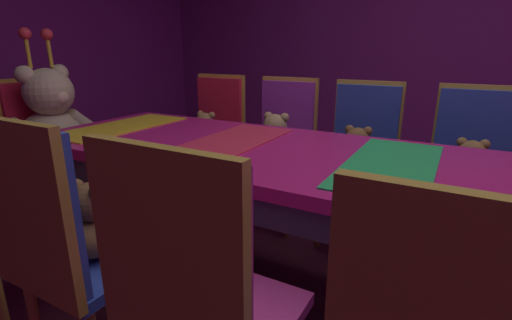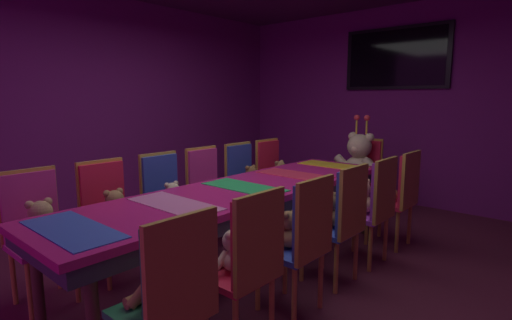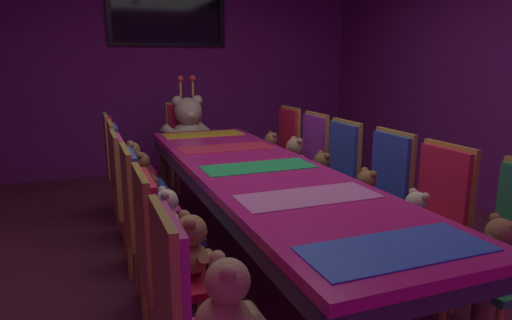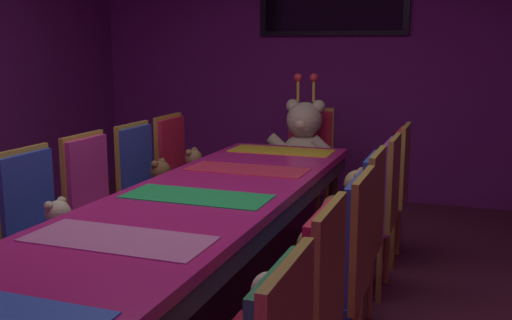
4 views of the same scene
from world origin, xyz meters
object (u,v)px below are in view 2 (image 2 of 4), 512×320
(teddy_left_4, at_px, (252,179))
(chair_right_1, at_px, (250,255))
(chair_left_3, at_px, (206,184))
(wall_tv, at_px, (396,58))
(teddy_left_1, at_px, (116,210))
(chair_left_4, at_px, (243,176))
(teddy_left_5, at_px, (280,173))
(chair_left_5, at_px, (272,170))
(teddy_right_1, at_px, (233,253))
(throne_chair, at_px, (364,168))
(chair_left_1, at_px, (107,206))
(chair_left_0, at_px, (34,222))
(teddy_right_0, at_px, (156,285))
(chair_right_2, at_px, (305,233))
(chair_right_0, at_px, (173,291))
(chair_right_4, at_px, (376,201))
(teddy_left_2, at_px, (173,198))
(chair_right_5, at_px, (402,190))
(chair_left_2, at_px, (164,194))
(chair_right_3, at_px, (344,214))
(teddy_right_2, at_px, (288,231))
(teddy_right_4, at_px, (361,198))
(teddy_left_0, at_px, (42,226))
(teddy_right_3, at_px, (328,212))
(teddy_right_5, at_px, (388,190))
(king_teddy_bear, at_px, (359,160))
(banquet_table, at_px, (244,196))

(teddy_left_4, xyz_separation_m, chair_right_1, (1.49, -1.67, 0.02))
(chair_left_3, bearing_deg, wall_tv, 73.34)
(teddy_left_1, bearing_deg, wall_tv, 80.43)
(chair_left_4, xyz_separation_m, teddy_left_5, (0.14, 0.54, -0.02))
(chair_left_5, xyz_separation_m, teddy_left_5, (0.14, 0.00, -0.02))
(teddy_right_1, height_order, throne_chair, throne_chair)
(chair_left_1, bearing_deg, chair_left_0, -90.12)
(teddy_right_0, height_order, teddy_right_1, teddy_right_0)
(teddy_left_4, bearing_deg, chair_right_2, -37.01)
(chair_right_0, height_order, throne_chair, same)
(chair_right_0, xyz_separation_m, chair_right_4, (0.00, 2.21, 0.00))
(teddy_left_2, xyz_separation_m, teddy_right_0, (1.36, -1.12, 0.01))
(chair_right_2, bearing_deg, wall_tv, -76.28)
(chair_right_5, bearing_deg, teddy_left_4, 20.11)
(chair_left_2, relative_size, chair_left_3, 1.00)
(teddy_left_1, relative_size, chair_right_3, 0.33)
(chair_left_0, bearing_deg, chair_right_3, 46.49)
(teddy_right_2, xyz_separation_m, teddy_right_4, (-0.01, 1.12, 0.02))
(chair_left_1, distance_m, chair_right_2, 1.73)
(teddy_left_0, height_order, teddy_right_3, teddy_left_0)
(teddy_left_2, relative_size, chair_right_3, 0.29)
(chair_left_3, distance_m, teddy_right_4, 1.61)
(chair_left_2, xyz_separation_m, chair_right_1, (1.62, -0.56, 0.00))
(chair_right_0, bearing_deg, chair_left_2, -34.23)
(teddy_left_0, height_order, chair_left_2, chair_left_2)
(chair_right_0, relative_size, wall_tv, 0.67)
(teddy_left_5, xyz_separation_m, wall_tv, (0.69, 1.71, 1.47))
(teddy_left_5, bearing_deg, teddy_right_4, -22.15)
(chair_left_3, distance_m, chair_right_5, 2.01)
(teddy_right_2, relative_size, teddy_right_5, 0.99)
(teddy_left_0, bearing_deg, chair_right_2, 36.95)
(chair_left_1, xyz_separation_m, teddy_right_5, (1.50, 2.25, -0.02))
(throne_chair, bearing_deg, teddy_left_1, -12.04)
(chair_left_0, height_order, teddy_right_5, chair_left_0)
(chair_left_3, distance_m, chair_right_1, 1.99)
(teddy_left_5, distance_m, wall_tv, 2.36)
(chair_left_4, xyz_separation_m, chair_right_0, (1.65, -2.23, 0.00))
(teddy_left_5, xyz_separation_m, teddy_right_2, (1.37, -1.68, -0.00))
(king_teddy_bear, bearing_deg, chair_left_0, -12.99)
(teddy_right_0, relative_size, throne_chair, 0.31)
(chair_left_3, xyz_separation_m, chair_right_0, (1.66, -1.68, 0.00))
(banquet_table, xyz_separation_m, chair_right_5, (0.83, 1.41, -0.06))
(banquet_table, xyz_separation_m, king_teddy_bear, (0.00, 2.11, 0.07))
(teddy_left_1, relative_size, chair_right_2, 0.33)
(chair_left_5, xyz_separation_m, teddy_right_4, (1.51, -0.56, -0.00))
(chair_right_5, relative_size, teddy_right_5, 3.39)
(teddy_left_2, height_order, chair_right_3, chair_right_3)
(chair_left_5, height_order, chair_right_4, same)
(chair_left_3, height_order, chair_left_4, same)
(chair_right_2, xyz_separation_m, king_teddy_bear, (-0.83, 2.40, 0.13))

